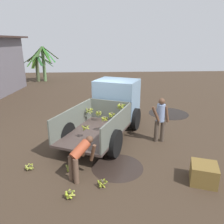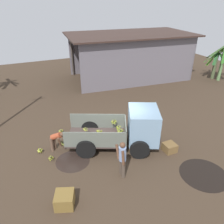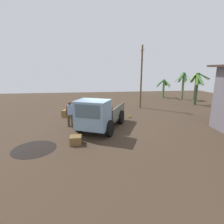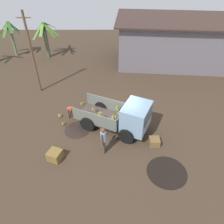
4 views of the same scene
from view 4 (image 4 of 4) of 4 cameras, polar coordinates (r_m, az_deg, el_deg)
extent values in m
plane|color=#3D2E22|center=(13.72, 1.17, -2.69)|extent=(36.00, 36.00, 0.00)
cylinder|color=black|center=(13.36, -9.07, -4.64)|extent=(1.53, 1.53, 0.01)
cylinder|color=black|center=(11.48, 14.12, -14.99)|extent=(2.00, 2.00, 0.01)
cube|color=#433531|center=(13.38, -2.88, -1.21)|extent=(3.31, 2.78, 0.08)
cube|color=#61675D|center=(13.71, -1.32, 2.25)|extent=(2.60, 1.24, 0.79)
cube|color=#61675D|center=(12.54, -4.71, -1.91)|extent=(2.60, 1.24, 0.79)
cube|color=#61675D|center=(12.65, 2.69, -1.37)|extent=(0.78, 1.61, 0.79)
cube|color=#7A9AB5|center=(12.25, 6.29, -1.33)|extent=(1.96, 2.13, 1.55)
cube|color=#4C606B|center=(11.92, 9.50, -1.06)|extent=(0.60, 1.26, 0.68)
cylinder|color=black|center=(13.46, 6.56, -1.40)|extent=(0.92, 0.58, 0.91)
cylinder|color=black|center=(12.18, 3.67, -6.36)|extent=(0.92, 0.58, 0.91)
cylinder|color=black|center=(14.20, -2.73, 1.24)|extent=(0.92, 0.58, 0.91)
cylinder|color=black|center=(12.98, -6.37, -3.15)|extent=(0.92, 0.58, 0.91)
sphere|color=#443D2C|center=(13.36, -4.85, 1.09)|extent=(0.09, 0.09, 0.09)
cylinder|color=olive|center=(13.37, -4.56, 0.84)|extent=(0.11, 0.19, 0.13)
cylinder|color=olive|center=(13.44, -4.69, 0.96)|extent=(0.15, 0.12, 0.17)
cylinder|color=olive|center=(13.44, -5.02, 1.11)|extent=(0.18, 0.15, 0.11)
cylinder|color=#9EA038|center=(13.37, -5.15, 0.85)|extent=(0.11, 0.19, 0.12)
cylinder|color=#A3AA43|center=(13.35, -4.85, 0.70)|extent=(0.17, 0.05, 0.15)
sphere|color=brown|center=(12.48, -3.20, -0.36)|extent=(0.08, 0.08, 0.08)
cylinder|color=olive|center=(12.53, -2.95, -0.55)|extent=(0.08, 0.15, 0.15)
cylinder|color=olive|center=(12.56, -3.11, -0.43)|extent=(0.15, 0.07, 0.14)
cylinder|color=#9CB024|center=(12.55, -3.36, -0.41)|extent=(0.15, 0.13, 0.13)
cylinder|color=#9CA241|center=(12.51, -3.44, -0.62)|extent=(0.08, 0.16, 0.14)
cylinder|color=olive|center=(12.45, -3.29, -0.69)|extent=(0.17, 0.08, 0.09)
cylinder|color=olive|center=(12.48, -3.03, -0.70)|extent=(0.14, 0.13, 0.14)
sphere|color=#4E4632|center=(12.11, 0.52, -1.26)|extent=(0.09, 0.09, 0.09)
cylinder|color=olive|center=(12.17, 0.89, -1.49)|extent=(0.10, 0.22, 0.18)
cylinder|color=#969D40|center=(12.21, 0.70, -1.30)|extent=(0.22, 0.14, 0.17)
cylinder|color=olive|center=(12.21, 0.38, -1.42)|extent=(0.19, 0.12, 0.21)
cylinder|color=olive|center=(12.17, 0.10, -1.34)|extent=(0.13, 0.23, 0.13)
cylinder|color=olive|center=(12.12, 0.18, -1.66)|extent=(0.16, 0.21, 0.17)
cylinder|color=#98AA35|center=(12.12, 0.53, -1.80)|extent=(0.18, 0.05, 0.21)
cylinder|color=olive|center=(12.08, 0.80, -1.68)|extent=(0.22, 0.18, 0.13)
sphere|color=brown|center=(12.76, -3.04, -0.20)|extent=(0.08, 0.08, 0.08)
cylinder|color=olive|center=(12.73, -2.94, -0.56)|extent=(0.18, 0.09, 0.11)
cylinder|color=#91A430|center=(12.78, -2.79, -0.50)|extent=(0.10, 0.16, 0.15)
cylinder|color=olive|center=(12.81, -2.75, -0.34)|extent=(0.10, 0.17, 0.14)
cylinder|color=#9BAA32|center=(12.85, -2.96, -0.23)|extent=(0.17, 0.07, 0.14)
cylinder|color=olive|center=(12.83, -3.25, -0.25)|extent=(0.15, 0.16, 0.12)
cylinder|color=#9CA229|center=(12.80, -3.36, -0.35)|extent=(0.05, 0.18, 0.11)
cylinder|color=olive|center=(12.77, -3.21, -0.56)|extent=(0.15, 0.13, 0.15)
sphere|color=brown|center=(13.19, 1.48, 1.33)|extent=(0.08, 0.08, 0.08)
cylinder|color=#A8B237|center=(13.17, 1.75, 0.97)|extent=(0.20, 0.18, 0.13)
cylinder|color=olive|center=(13.24, 1.86, 1.15)|extent=(0.07, 0.22, 0.15)
cylinder|color=olive|center=(13.29, 1.68, 1.20)|extent=(0.18, 0.16, 0.19)
cylinder|color=olive|center=(13.30, 1.40, 1.36)|extent=(0.23, 0.08, 0.14)
cylinder|color=olive|center=(13.26, 1.18, 1.10)|extent=(0.10, 0.19, 0.19)
cylinder|color=olive|center=(13.19, 1.18, 0.96)|extent=(0.16, 0.20, 0.16)
cylinder|color=olive|center=(13.18, 1.43, 0.86)|extent=(0.20, 0.07, 0.19)
sphere|color=brown|center=(13.01, 1.91, -0.15)|extent=(0.07, 0.07, 0.07)
cylinder|color=olive|center=(13.10, 1.88, -0.19)|extent=(0.17, 0.04, 0.15)
cylinder|color=olive|center=(13.09, 1.74, -0.32)|extent=(0.13, 0.12, 0.17)
cylinder|color=#979925|center=(13.03, 1.62, -0.43)|extent=(0.07, 0.17, 0.15)
cylinder|color=#8DA034|center=(12.98, 1.72, -0.49)|extent=(0.18, 0.13, 0.11)
cylinder|color=#9CAB4B|center=(13.00, 2.02, -0.55)|extent=(0.17, 0.09, 0.15)
cylinder|color=#9EA732|center=(13.02, 2.19, -0.44)|extent=(0.10, 0.17, 0.14)
cylinder|color=#A5AD3C|center=(13.07, 2.20, -0.18)|extent=(0.13, 0.18, 0.10)
cube|color=slate|center=(23.40, 15.56, 19.28)|extent=(9.83, 1.01, 3.74)
cube|color=slate|center=(18.83, 17.43, 14.34)|extent=(9.83, 1.01, 3.74)
cube|color=#382721|center=(20.52, 17.42, 22.08)|extent=(11.16, 6.83, 0.12)
cylinder|color=#3F3833|center=(22.90, 3.18, 20.12)|extent=(0.16, 0.16, 3.74)
cylinder|color=#3F3833|center=(18.62, 2.47, 15.77)|extent=(0.16, 0.16, 3.74)
cylinder|color=brown|center=(16.25, -20.06, 13.84)|extent=(0.15, 0.15, 5.73)
cylinder|color=brown|center=(15.50, -22.11, 21.90)|extent=(0.91, 0.07, 0.07)
cylinder|color=#60744E|center=(23.72, -24.51, 16.86)|extent=(0.27, 0.27, 3.19)
cube|color=#2E572A|center=(23.16, -24.35, 19.46)|extent=(0.89, 0.43, 1.04)
cube|color=#55763B|center=(23.72, -24.36, 19.70)|extent=(0.68, 1.02, 1.16)
cube|color=#2C542C|center=(23.74, -25.63, 19.64)|extent=(0.74, 0.79, 0.96)
cube|color=#5B7B3A|center=(23.68, -26.57, 18.96)|extent=(1.22, 0.28, 1.24)
cube|color=#336521|center=(23.09, -26.04, 18.79)|extent=(0.63, 1.03, 1.16)
cube|color=#2B6027|center=(22.89, -25.14, 19.37)|extent=(0.74, 1.02, 0.80)
cylinder|color=#465936|center=(22.30, -16.82, 17.40)|extent=(0.36, 0.36, 3.21)
cube|color=#4D8041|center=(21.71, -15.70, 20.11)|extent=(1.34, 0.46, 1.15)
cube|color=#2C5018|center=(22.06, -16.10, 20.98)|extent=(1.04, 0.81, 0.67)
cube|color=#2A6928|center=(22.49, -16.93, 21.19)|extent=(0.41, 1.35, 0.65)
cube|color=#397127|center=(22.50, -18.07, 20.21)|extent=(0.93, 1.03, 1.22)
cube|color=#51732A|center=(22.11, -18.80, 20.00)|extent=(1.09, 0.29, 1.05)
cube|color=#53732F|center=(21.62, -18.77, 19.36)|extent=(1.00, 1.20, 1.23)
cube|color=#568833|center=(21.42, -17.93, 19.82)|extent=(0.34, 1.18, 0.90)
cube|color=#44711D|center=(21.48, -16.14, 19.87)|extent=(1.21, 0.91, 1.14)
cylinder|color=#4B3E33|center=(11.64, -2.22, -9.33)|extent=(0.17, 0.17, 0.80)
cylinder|color=#4B3E33|center=(11.80, -2.13, -8.51)|extent=(0.17, 0.17, 0.80)
cylinder|color=#7F94BD|center=(11.21, -2.30, -6.43)|extent=(0.33, 0.31, 0.63)
sphere|color=brown|center=(10.91, -2.40, -4.83)|extent=(0.23, 0.23, 0.23)
cylinder|color=brown|center=(11.09, -2.70, -7.24)|extent=(0.12, 0.22, 0.60)
cylinder|color=brown|center=(11.37, -2.85, -5.72)|extent=(0.12, 0.34, 0.58)
cylinder|color=brown|center=(14.17, -10.71, -0.05)|extent=(0.20, 0.20, 0.71)
cylinder|color=brown|center=(14.10, -11.37, -0.40)|extent=(0.20, 0.20, 0.71)
cylinder|color=#A7472A|center=(13.67, -10.70, 0.91)|extent=(0.62, 0.63, 0.50)
sphere|color=brown|center=(13.33, -9.96, 0.90)|extent=(0.20, 0.20, 0.20)
cylinder|color=brown|center=(13.63, -9.33, 0.23)|extent=(0.25, 0.24, 0.53)
cylinder|color=brown|center=(13.49, -10.56, -0.41)|extent=(0.24, 0.24, 0.53)
sphere|color=#4B4330|center=(13.75, -12.56, -2.75)|extent=(0.08, 0.08, 0.08)
cylinder|color=olive|center=(13.84, -12.62, -2.72)|extent=(0.19, 0.12, 0.12)
cylinder|color=#A8AC32|center=(13.81, -12.72, -3.02)|extent=(0.05, 0.15, 0.18)
cylinder|color=olive|center=(13.73, -12.72, -3.09)|extent=(0.19, 0.11, 0.11)
cylinder|color=olive|center=(13.72, -12.36, -3.06)|extent=(0.17, 0.15, 0.11)
cylinder|color=olive|center=(13.78, -12.20, -2.87)|extent=(0.07, 0.20, 0.12)
cylinder|color=#9FAC34|center=(13.83, -12.37, -2.88)|extent=(0.14, 0.10, 0.18)
sphere|color=#4A4330|center=(14.42, -13.45, -0.73)|extent=(0.08, 0.08, 0.08)
cylinder|color=#97A82F|center=(14.51, -13.47, -0.74)|extent=(0.19, 0.12, 0.14)
cylinder|color=#9AAD24|center=(14.48, -13.66, -0.85)|extent=(0.10, 0.19, 0.14)
cylinder|color=#A3A53E|center=(14.42, -13.67, -1.00)|extent=(0.16, 0.17, 0.12)
cylinder|color=olive|center=(14.42, -13.37, -1.09)|extent=(0.16, 0.09, 0.18)
cylinder|color=olive|center=(14.41, -13.16, -0.94)|extent=(0.10, 0.19, 0.12)
cylinder|color=olive|center=(14.48, -13.19, -0.75)|extent=(0.17, 0.16, 0.13)
sphere|color=#47402E|center=(14.27, -8.92, -0.39)|extent=(0.09, 0.09, 0.09)
cylinder|color=olive|center=(14.34, -8.63, -0.57)|extent=(0.12, 0.18, 0.18)
cylinder|color=olive|center=(14.37, -8.82, -0.51)|extent=(0.18, 0.07, 0.19)
cylinder|color=olive|center=(14.37, -9.06, -0.37)|extent=(0.20, 0.15, 0.13)
cylinder|color=olive|center=(14.32, -9.23, -0.60)|extent=(0.06, 0.21, 0.15)
cylinder|color=#A5AF49|center=(14.26, -9.19, -0.71)|extent=(0.18, 0.18, 0.12)
cylinder|color=olive|center=(14.24, -8.85, -0.79)|extent=(0.21, 0.10, 0.14)
cylinder|color=olive|center=(14.28, -8.62, -0.68)|extent=(0.11, 0.20, 0.16)
sphere|color=#4D4532|center=(15.22, -7.83, 2.30)|extent=(0.07, 0.07, 0.07)
cylinder|color=olive|center=(15.25, -8.10, 2.14)|extent=(0.06, 0.19, 0.11)
cylinder|color=#9FA536|center=(15.21, -7.91, 1.98)|extent=(0.17, 0.09, 0.15)
cylinder|color=olive|center=(15.21, -7.70, 2.00)|extent=(0.16, 0.13, 0.15)
cylinder|color=#9FAB30|center=(15.24, -7.53, 2.22)|extent=(0.07, 0.19, 0.10)
cylinder|color=olive|center=(15.30, -7.67, 2.34)|extent=(0.19, 0.12, 0.10)
cylinder|color=#97A03E|center=(15.30, -7.95, 2.33)|extent=(0.18, 0.14, 0.10)
cube|color=brown|center=(11.86, -14.68, -10.88)|extent=(0.85, 0.85, 0.52)
cube|color=brown|center=(12.45, 11.00, -7.59)|extent=(0.57, 0.57, 0.41)
camera|label=1|loc=(13.85, -34.24, 8.49)|focal=35.00mm
camera|label=2|loc=(4.72, -50.32, -8.93)|focal=35.00mm
camera|label=3|loc=(15.04, 44.99, 5.74)|focal=28.00mm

